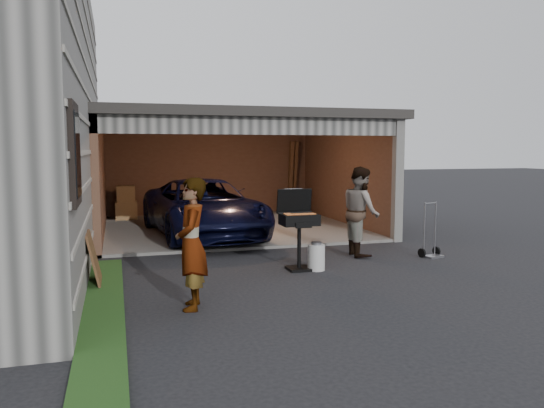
{
  "coord_description": "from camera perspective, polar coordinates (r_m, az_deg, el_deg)",
  "views": [
    {
      "loc": [
        -2.05,
        -6.84,
        2.06
      ],
      "look_at": [
        0.41,
        1.51,
        1.15
      ],
      "focal_mm": 35.0,
      "sensor_mm": 36.0,
      "label": 1
    }
  ],
  "objects": [
    {
      "name": "plywood_panel",
      "position": [
        8.41,
        -18.57,
        -5.66
      ],
      "size": [
        0.21,
        0.74,
        0.82
      ],
      "primitive_type": "cube",
      "rotation": [
        0.0,
        -0.21,
        0.0
      ],
      "color": "#543A1C",
      "rests_on": "ground"
    },
    {
      "name": "bbq_grill",
      "position": [
        9.0,
        2.87,
        -1.99
      ],
      "size": [
        0.62,
        0.54,
        1.37
      ],
      "color": "black",
      "rests_on": "ground"
    },
    {
      "name": "hand_truck",
      "position": [
        10.59,
        16.74,
        -4.39
      ],
      "size": [
        0.46,
        0.39,
        1.05
      ],
      "rotation": [
        0.0,
        0.0,
        0.24
      ],
      "color": "gray",
      "rests_on": "ground"
    },
    {
      "name": "groundcover_strip",
      "position": [
        6.18,
        -17.83,
        -13.5
      ],
      "size": [
        0.5,
        8.0,
        0.06
      ],
      "primitive_type": "cube",
      "color": "#193814",
      "rests_on": "ground"
    },
    {
      "name": "woman",
      "position": [
        6.87,
        -8.64,
        -4.26
      ],
      "size": [
        0.5,
        0.68,
        1.7
      ],
      "primitive_type": "imported",
      "rotation": [
        0.0,
        0.0,
        -1.74
      ],
      "color": "#AEC3DA",
      "rests_on": "ground"
    },
    {
      "name": "minivan",
      "position": [
        12.27,
        -7.39,
        -0.68
      ],
      "size": [
        2.6,
        4.86,
        1.3
      ],
      "primitive_type": "imported",
      "rotation": [
        0.0,
        0.0,
        0.1
      ],
      "color": "black",
      "rests_on": "ground"
    },
    {
      "name": "propane_tank",
      "position": [
        9.08,
        4.78,
        -5.74
      ],
      "size": [
        0.32,
        0.32,
        0.44
      ],
      "primitive_type": "cylinder",
      "rotation": [
        0.0,
        0.0,
        0.09
      ],
      "color": "silver",
      "rests_on": "ground"
    },
    {
      "name": "garage",
      "position": [
        13.92,
        -4.79,
        5.16
      ],
      "size": [
        6.8,
        6.3,
        2.9
      ],
      "color": "#605E59",
      "rests_on": "ground"
    },
    {
      "name": "ground",
      "position": [
        7.43,
        0.27,
        -10.13
      ],
      "size": [
        80.0,
        80.0,
        0.0
      ],
      "primitive_type": "plane",
      "color": "black",
      "rests_on": "ground"
    },
    {
      "name": "man",
      "position": [
        10.35,
        9.52,
        -0.77
      ],
      "size": [
        0.74,
        0.9,
        1.72
      ],
      "primitive_type": "imported",
      "rotation": [
        0.0,
        0.0,
        1.47
      ],
      "color": "#512B20",
      "rests_on": "ground"
    }
  ]
}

